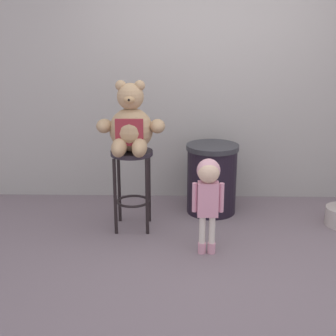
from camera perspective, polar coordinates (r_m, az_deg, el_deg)
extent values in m
plane|color=slate|center=(3.86, 6.20, -11.88)|extent=(24.00, 24.00, 0.00)
cube|color=#A6A19C|center=(5.17, 5.15, 14.39)|extent=(6.60, 0.30, 3.27)
cylinder|color=#28212A|center=(4.29, -4.50, 1.88)|extent=(0.39, 0.39, 0.04)
cylinder|color=black|center=(4.28, -6.54, -3.58)|extent=(0.03, 0.03, 0.73)
cylinder|color=black|center=(4.25, -2.60, -3.64)|extent=(0.03, 0.03, 0.73)
cylinder|color=black|center=(4.55, -6.05, -2.29)|extent=(0.03, 0.03, 0.73)
cylinder|color=black|center=(4.53, -2.35, -2.33)|extent=(0.03, 0.03, 0.73)
torus|color=black|center=(4.43, -4.36, -4.10)|extent=(0.32, 0.32, 0.02)
sphere|color=tan|center=(4.23, -4.57, 4.74)|extent=(0.40, 0.40, 0.40)
cube|color=maroon|center=(4.07, -4.80, 4.40)|extent=(0.25, 0.03, 0.24)
sphere|color=tan|center=(4.18, -4.66, 8.79)|extent=(0.24, 0.24, 0.24)
ellipsoid|color=tan|center=(4.08, -4.81, 8.39)|extent=(0.10, 0.08, 0.07)
sphere|color=black|center=(4.05, -4.85, 8.36)|extent=(0.03, 0.03, 0.03)
sphere|color=tan|center=(4.18, -5.87, 10.09)|extent=(0.10, 0.10, 0.10)
sphere|color=tan|center=(4.16, -3.52, 10.12)|extent=(0.10, 0.10, 0.10)
ellipsoid|color=tan|center=(4.23, -7.89, 5.17)|extent=(0.14, 0.22, 0.13)
ellipsoid|color=tan|center=(4.18, -1.32, 5.19)|extent=(0.14, 0.22, 0.13)
ellipsoid|color=tan|center=(4.09, -6.04, 2.54)|extent=(0.14, 0.34, 0.16)
ellipsoid|color=tan|center=(4.07, -3.54, 2.54)|extent=(0.14, 0.34, 0.16)
cylinder|color=pink|center=(4.02, 4.20, -9.78)|extent=(0.07, 0.07, 0.10)
cylinder|color=silver|center=(3.95, 4.25, -7.54)|extent=(0.05, 0.05, 0.25)
cylinder|color=pink|center=(4.03, 5.38, -9.78)|extent=(0.07, 0.07, 0.10)
cylinder|color=silver|center=(3.95, 5.45, -7.54)|extent=(0.05, 0.05, 0.25)
cube|color=pink|center=(3.85, 4.95, -3.85)|extent=(0.17, 0.10, 0.30)
cylinder|color=pink|center=(3.84, 3.30, -3.64)|extent=(0.04, 0.04, 0.25)
cylinder|color=pink|center=(3.85, 6.61, -3.65)|extent=(0.04, 0.04, 0.25)
sphere|color=#D8B293|center=(3.77, 5.04, -0.53)|extent=(0.18, 0.18, 0.18)
sphere|color=#CF939E|center=(3.79, 5.02, -0.30)|extent=(0.20, 0.20, 0.20)
cylinder|color=black|center=(4.80, 5.41, -1.60)|extent=(0.51, 0.51, 0.67)
cylinder|color=#2D2D33|center=(4.70, 5.53, 2.57)|extent=(0.54, 0.54, 0.05)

